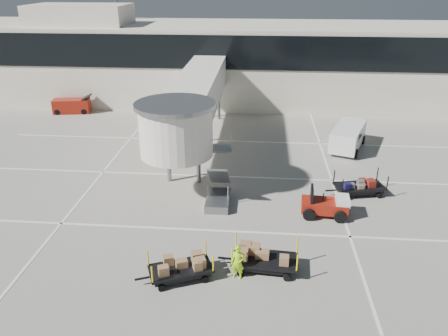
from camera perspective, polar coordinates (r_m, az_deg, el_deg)
The scene contains 11 objects.
ground at distance 22.40m, azimuth 1.59°, elevation -11.04°, with size 140.00×140.00×0.00m, color #AFAA9C.
lane_markings at distance 30.53m, azimuth 1.40°, elevation -0.88°, with size 40.00×30.00×0.02m.
terminal at distance 49.05m, azimuth 3.39°, elevation 13.72°, with size 64.00×12.11×15.20m.
jet_bridge at distance 32.13m, azimuth -4.15°, elevation 8.48°, with size 5.70×20.40×6.03m.
baggage_tug at distance 25.95m, azimuth 13.14°, elevation -4.79°, with size 2.75×1.85×1.74m.
suitcase_cart at distance 28.96m, azimuth 17.37°, elevation -2.38°, with size 3.84×2.16×1.47m.
box_cart_near at distance 21.07m, azimuth 5.39°, elevation -11.82°, with size 3.84×1.76×1.49m.
box_cart_far at distance 20.60m, azimuth -5.57°, elevation -12.90°, with size 3.56×2.40×1.38m.
ground_worker at distance 20.32m, azimuth 1.80°, elevation -12.21°, with size 0.63×0.41×1.72m, color #96D516.
minivan at distance 36.25m, azimuth 15.94°, elevation 4.18°, with size 3.59×5.29×1.86m.
belt_loader at distance 46.88m, azimuth -19.23°, elevation 7.66°, with size 3.97×2.04×1.83m.
Camera 1 is at (0.96, -18.30, 12.88)m, focal length 35.00 mm.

